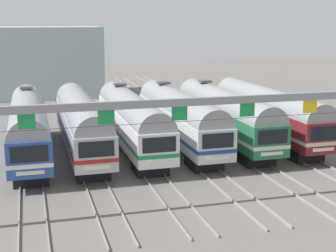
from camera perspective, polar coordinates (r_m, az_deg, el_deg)
The scene contains 10 objects.
ground_plane at distance 42.29m, azimuth -1.41°, elevation -2.60°, with size 160.00×160.00×0.00m, color slate.
track_bed at distance 58.50m, azimuth -5.56°, elevation 1.59°, with size 22.16×70.00×0.15m.
commuter_train_blue at distance 40.43m, azimuth -15.76°, elevation 0.16°, with size 2.88×18.06×5.05m.
commuter_train_stainless at distance 40.62m, azimuth -9.93°, elevation 0.49°, with size 2.88×18.06×4.77m.
commuter_train_white at distance 41.23m, azimuth -4.21°, elevation 0.82°, with size 2.88×18.06×5.05m.
commuter_train_silver at distance 42.23m, azimuth 1.29°, elevation 1.12°, with size 2.88×18.06×5.05m.
commuter_train_green at distance 43.60m, azimuth 6.49°, elevation 1.40°, with size 2.88×18.06×5.05m.
commuter_train_maroon at distance 45.31m, azimuth 11.33°, elevation 1.65°, with size 2.88×18.06×4.77m.
catenary_gantry at distance 28.53m, azimuth 5.30°, elevation 1.13°, with size 25.90×0.44×6.97m.
maintenance_building at distance 72.95m, azimuth -17.17°, elevation 7.00°, with size 23.64×10.00×9.71m, color #9EB2B7.
Camera 1 is at (-10.13, -39.61, 10.82)m, focal length 53.09 mm.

